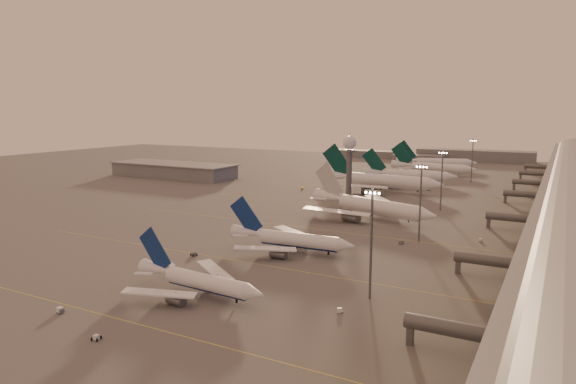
% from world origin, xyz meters
% --- Properties ---
extents(ground, '(700.00, 700.00, 0.00)m').
position_xyz_m(ground, '(0.00, 0.00, 0.00)').
color(ground, '#575454').
rests_on(ground, ground).
extents(taxiway_markings, '(180.00, 185.25, 0.02)m').
position_xyz_m(taxiway_markings, '(30.00, 56.00, 0.01)').
color(taxiway_markings, gold).
rests_on(taxiway_markings, ground).
extents(hangar, '(82.00, 27.00, 8.50)m').
position_xyz_m(hangar, '(-120.00, 140.00, 4.32)').
color(hangar, slate).
rests_on(hangar, ground).
extents(radar_tower, '(6.40, 6.40, 31.10)m').
position_xyz_m(radar_tower, '(5.00, 120.00, 20.95)').
color(radar_tower, '#585A5F').
rests_on(radar_tower, ground).
extents(mast_a, '(3.60, 0.56, 25.00)m').
position_xyz_m(mast_a, '(58.00, 0.00, 13.74)').
color(mast_a, '#585A5F').
rests_on(mast_a, ground).
extents(mast_b, '(3.60, 0.56, 25.00)m').
position_xyz_m(mast_b, '(55.00, 55.00, 13.74)').
color(mast_b, '#585A5F').
rests_on(mast_b, ground).
extents(mast_c, '(3.60, 0.56, 25.00)m').
position_xyz_m(mast_c, '(50.00, 110.00, 13.74)').
color(mast_c, '#585A5F').
rests_on(mast_c, ground).
extents(mast_d, '(3.60, 0.56, 25.00)m').
position_xyz_m(mast_d, '(48.00, 200.00, 13.74)').
color(mast_d, '#585A5F').
rests_on(mast_d, ground).
extents(distant_horizon, '(165.00, 37.50, 9.00)m').
position_xyz_m(distant_horizon, '(2.62, 325.14, 3.89)').
color(distant_horizon, slate).
rests_on(distant_horizon, ground).
extents(narrowbody_near, '(36.50, 29.08, 14.25)m').
position_xyz_m(narrowbody_near, '(22.95, -16.66, 2.89)').
color(narrowbody_near, white).
rests_on(narrowbody_near, ground).
extents(narrowbody_mid, '(40.31, 32.11, 15.74)m').
position_xyz_m(narrowbody_mid, '(24.44, 25.00, 3.19)').
color(narrowbody_mid, white).
rests_on(narrowbody_mid, ground).
extents(widebody_white, '(55.95, 44.14, 20.36)m').
position_xyz_m(widebody_white, '(29.44, 82.04, 3.53)').
color(widebody_white, white).
rests_on(widebody_white, ground).
extents(greentail_a, '(65.60, 52.89, 23.81)m').
position_xyz_m(greentail_a, '(12.38, 145.52, 4.21)').
color(greentail_a, white).
rests_on(greentail_a, ground).
extents(greentail_b, '(53.51, 42.92, 19.52)m').
position_xyz_m(greentail_b, '(17.14, 182.28, 3.45)').
color(greentail_b, white).
rests_on(greentail_b, ground).
extents(greentail_c, '(54.99, 44.34, 19.96)m').
position_xyz_m(greentail_c, '(20.36, 225.99, 3.53)').
color(greentail_c, white).
rests_on(greentail_c, ground).
extents(greentail_d, '(54.01, 42.99, 20.18)m').
position_xyz_m(greentail_d, '(15.14, 258.84, 3.56)').
color(greentail_d, white).
rests_on(greentail_d, ground).
extents(gsv_truck_a, '(6.28, 2.63, 2.48)m').
position_xyz_m(gsv_truck_a, '(4.31, -38.59, 1.27)').
color(gsv_truck_a, white).
rests_on(gsv_truck_a, ground).
extents(gsv_tug_near, '(2.48, 3.51, 0.92)m').
position_xyz_m(gsv_tug_near, '(20.68, -43.92, 0.47)').
color(gsv_tug_near, white).
rests_on(gsv_tug_near, ground).
extents(gsv_catering_a, '(5.09, 3.39, 3.84)m').
position_xyz_m(gsv_catering_a, '(55.31, -10.54, 1.92)').
color(gsv_catering_a, white).
rests_on(gsv_catering_a, ground).
extents(gsv_tug_mid, '(4.10, 3.31, 1.02)m').
position_xyz_m(gsv_tug_mid, '(1.87, 7.85, 0.52)').
color(gsv_tug_mid, slate).
rests_on(gsv_tug_mid, ground).
extents(gsv_truck_b, '(5.98, 3.52, 2.28)m').
position_xyz_m(gsv_truck_b, '(51.33, 49.30, 1.16)').
color(gsv_truck_b, slate).
rests_on(gsv_truck_b, ground).
extents(gsv_truck_c, '(5.49, 5.95, 2.41)m').
position_xyz_m(gsv_truck_c, '(-7.91, 55.46, 1.23)').
color(gsv_truck_c, gold).
rests_on(gsv_truck_c, ground).
extents(gsv_catering_b, '(4.45, 2.25, 3.58)m').
position_xyz_m(gsv_catering_b, '(72.45, 64.74, 1.79)').
color(gsv_catering_b, white).
rests_on(gsv_catering_b, ground).
extents(gsv_tug_far, '(3.25, 3.91, 0.96)m').
position_xyz_m(gsv_tug_far, '(16.35, 92.55, 0.50)').
color(gsv_tug_far, white).
rests_on(gsv_tug_far, ground).
extents(gsv_truck_d, '(4.16, 6.25, 2.38)m').
position_xyz_m(gsv_truck_d, '(-26.36, 133.04, 1.21)').
color(gsv_truck_d, gold).
rests_on(gsv_truck_d, ground).
extents(gsv_tug_hangar, '(3.38, 2.16, 0.93)m').
position_xyz_m(gsv_tug_hangar, '(33.25, 159.93, 0.48)').
color(gsv_tug_hangar, slate).
rests_on(gsv_tug_hangar, ground).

